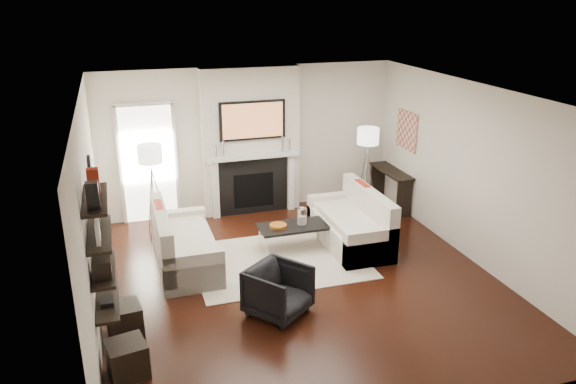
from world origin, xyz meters
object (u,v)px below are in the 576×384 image
object	(u,v)px
loveseat_left_base	(187,253)
lamp_right_shade	(368,136)
armchair	(278,289)
ottoman_near	(125,320)
lamp_left_shade	(150,154)
loveseat_right_base	(349,232)
coffee_table	(293,227)

from	to	relation	value
loveseat_left_base	lamp_right_shade	xyz separation A→B (m)	(3.55, 1.31, 1.24)
loveseat_left_base	armchair	xyz separation A→B (m)	(0.95, -1.70, 0.15)
armchair	ottoman_near	size ratio (longest dim) A/B	1.79
armchair	lamp_left_shade	distance (m)	3.44
lamp_left_shade	armchair	bearing A→B (deg)	-66.57
armchair	loveseat_right_base	bearing A→B (deg)	6.48
armchair	lamp_right_shade	size ratio (longest dim) A/B	1.79
lamp_left_shade	ottoman_near	xyz separation A→B (m)	(-0.62, -2.89, -1.25)
loveseat_left_base	lamp_right_shade	size ratio (longest dim) A/B	4.50
coffee_table	armchair	world-z (taller)	armchair
loveseat_left_base	armchair	bearing A→B (deg)	-60.73
lamp_left_shade	loveseat_left_base	bearing A→B (deg)	-75.05
loveseat_left_base	lamp_right_shade	bearing A→B (deg)	20.23
lamp_right_shade	ottoman_near	size ratio (longest dim) A/B	1.00
loveseat_right_base	lamp_right_shade	world-z (taller)	lamp_right_shade
lamp_right_shade	ottoman_near	distance (m)	5.52
loveseat_left_base	lamp_right_shade	world-z (taller)	lamp_right_shade
coffee_table	lamp_left_shade	distance (m)	2.62
loveseat_left_base	loveseat_right_base	world-z (taller)	same
loveseat_right_base	lamp_right_shade	xyz separation A→B (m)	(0.89, 1.33, 1.24)
coffee_table	lamp_right_shade	xyz separation A→B (m)	(1.84, 1.24, 1.05)
coffee_table	loveseat_right_base	bearing A→B (deg)	-5.04
loveseat_right_base	coffee_table	bearing A→B (deg)	174.96
loveseat_right_base	lamp_left_shade	size ratio (longest dim) A/B	4.50
loveseat_right_base	lamp_left_shade	distance (m)	3.51
loveseat_left_base	ottoman_near	world-z (taller)	loveseat_left_base
armchair	loveseat_left_base	bearing A→B (deg)	81.29
lamp_right_shade	loveseat_right_base	bearing A→B (deg)	-123.98
loveseat_left_base	armchair	distance (m)	1.95
loveseat_left_base	armchair	size ratio (longest dim) A/B	2.51
coffee_table	lamp_left_shade	world-z (taller)	lamp_left_shade
loveseat_left_base	ottoman_near	bearing A→B (deg)	-121.15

